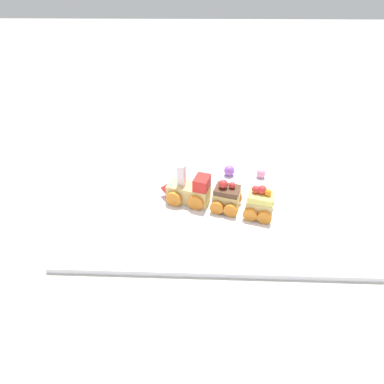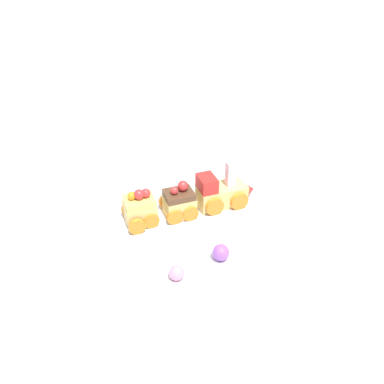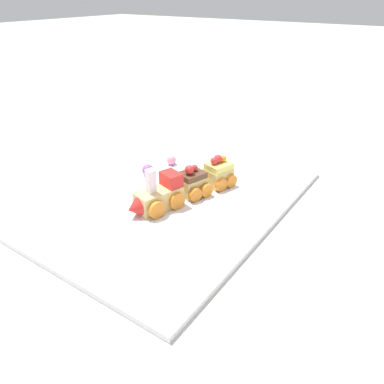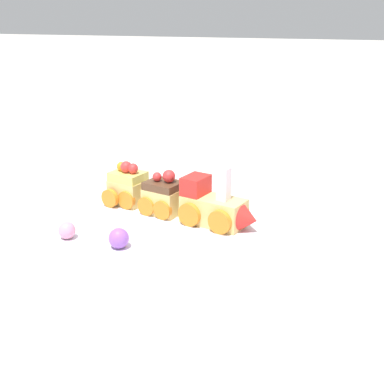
{
  "view_description": "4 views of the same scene",
  "coord_description": "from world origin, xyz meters",
  "px_view_note": "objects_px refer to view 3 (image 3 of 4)",
  "views": [
    {
      "loc": [
        0.03,
        0.56,
        0.44
      ],
      "look_at": [
        0.05,
        -0.01,
        0.05
      ],
      "focal_mm": 28.0,
      "sensor_mm": 36.0,
      "label": 1
    },
    {
      "loc": [
        -0.37,
        -0.48,
        0.46
      ],
      "look_at": [
        0.01,
        0.01,
        0.04
      ],
      "focal_mm": 35.0,
      "sensor_mm": 36.0,
      "label": 2
    },
    {
      "loc": [
        0.58,
        0.42,
        0.42
      ],
      "look_at": [
        0.02,
        0.03,
        0.05
      ],
      "focal_mm": 35.0,
      "sensor_mm": 36.0,
      "label": 3
    },
    {
      "loc": [
        0.24,
        -0.77,
        0.33
      ],
      "look_at": [
        0.01,
        0.0,
        0.05
      ],
      "focal_mm": 50.0,
      "sensor_mm": 36.0,
      "label": 4
    }
  ],
  "objects_px": {
    "cake_train_locomotive": "(157,197)",
    "cake_car_lemon": "(218,174)",
    "gumball_purple": "(148,170)",
    "cake_car_chocolate": "(193,184)",
    "gumball_pink": "(171,160)"
  },
  "relations": [
    {
      "from": "cake_train_locomotive",
      "to": "cake_car_lemon",
      "type": "bearing_deg",
      "value": -179.94
    },
    {
      "from": "cake_car_lemon",
      "to": "gumball_purple",
      "type": "distance_m",
      "value": 0.18
    },
    {
      "from": "cake_train_locomotive",
      "to": "cake_car_chocolate",
      "type": "bearing_deg",
      "value": -179.97
    },
    {
      "from": "cake_car_chocolate",
      "to": "gumball_purple",
      "type": "bearing_deg",
      "value": -79.95
    },
    {
      "from": "cake_train_locomotive",
      "to": "gumball_pink",
      "type": "relative_size",
      "value": 5.17
    },
    {
      "from": "cake_train_locomotive",
      "to": "cake_car_lemon",
      "type": "relative_size",
      "value": 1.66
    },
    {
      "from": "cake_car_lemon",
      "to": "gumball_pink",
      "type": "height_order",
      "value": "cake_car_lemon"
    },
    {
      "from": "cake_train_locomotive",
      "to": "gumball_purple",
      "type": "bearing_deg",
      "value": -116.19
    },
    {
      "from": "cake_train_locomotive",
      "to": "gumball_pink",
      "type": "xyz_separation_m",
      "value": [
        -0.2,
        -0.11,
        -0.01
      ]
    },
    {
      "from": "cake_train_locomotive",
      "to": "gumball_purple",
      "type": "distance_m",
      "value": 0.16
    },
    {
      "from": "cake_car_chocolate",
      "to": "gumball_pink",
      "type": "bearing_deg",
      "value": -109.58
    },
    {
      "from": "cake_car_lemon",
      "to": "gumball_pink",
      "type": "xyz_separation_m",
      "value": [
        -0.03,
        -0.16,
        -0.02
      ]
    },
    {
      "from": "cake_car_chocolate",
      "to": "gumball_pink",
      "type": "relative_size",
      "value": 3.11
    },
    {
      "from": "cake_car_chocolate",
      "to": "gumball_purple",
      "type": "distance_m",
      "value": 0.15
    },
    {
      "from": "gumball_purple",
      "to": "gumball_pink",
      "type": "distance_m",
      "value": 0.09
    }
  ]
}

